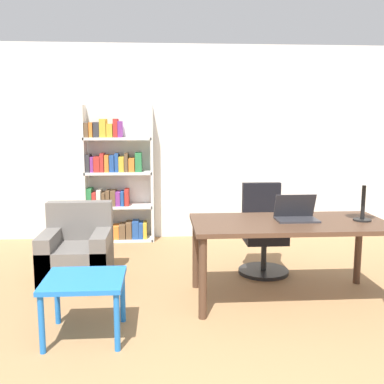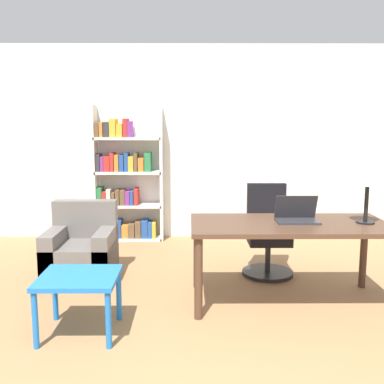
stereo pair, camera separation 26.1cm
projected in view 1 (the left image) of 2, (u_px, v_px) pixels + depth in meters
The scene contains 8 objects.
wall_back at pixel (193, 143), 6.34m from camera, with size 8.00×0.06×2.70m.
desk at pixel (289, 231), 4.11m from camera, with size 1.78×0.85×0.75m.
laptop at pixel (296, 215), 4.14m from camera, with size 0.38×0.24×0.24m.
table_lamp at pixel (365, 177), 4.06m from camera, with size 0.27×0.27×0.51m.
office_chair at pixel (263, 234), 4.93m from camera, with size 0.55×0.55×0.98m.
side_table_blue at pixel (84, 287), 3.42m from camera, with size 0.60×0.56×0.47m.
armchair at pixel (77, 255), 4.69m from camera, with size 0.69×0.69×0.79m.
bookshelf at pixel (115, 184), 6.17m from camera, with size 0.95×0.28×1.87m.
Camera 1 is at (-0.45, -1.83, 1.64)m, focal length 42.00 mm.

